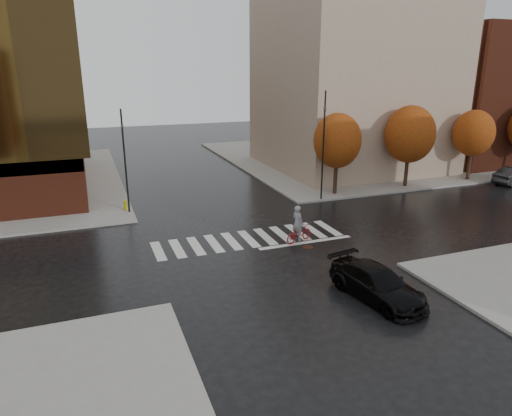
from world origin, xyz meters
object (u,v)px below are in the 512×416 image
at_px(sedan, 377,283).
at_px(traffic_light_ne, 324,137).
at_px(traffic_light_nw, 124,155).
at_px(cyclist, 298,230).
at_px(fire_hydrant, 125,204).

xyz_separation_m(sedan, traffic_light_ne, (5.27, 14.90, 4.25)).
height_order(sedan, traffic_light_nw, traffic_light_nw).
distance_m(cyclist, traffic_light_ne, 10.07).
distance_m(sedan, traffic_light_nw, 19.49).
xyz_separation_m(traffic_light_ne, fire_hydrant, (-14.64, 2.50, -4.42)).
bearing_deg(traffic_light_nw, traffic_light_ne, 96.62).
xyz_separation_m(cyclist, traffic_light_ne, (5.52, 7.30, 4.20)).
bearing_deg(traffic_light_nw, sedan, 42.82).
xyz_separation_m(sedan, fire_hydrant, (-9.37, 17.39, -0.18)).
bearing_deg(cyclist, traffic_light_ne, -57.95).
relative_size(sedan, fire_hydrant, 6.81).
xyz_separation_m(traffic_light_nw, traffic_light_ne, (14.44, -1.93, 0.71)).
height_order(cyclist, fire_hydrant, cyclist).
bearing_deg(traffic_light_nw, cyclist, 58.25).
height_order(traffic_light_nw, traffic_light_ne, traffic_light_ne).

